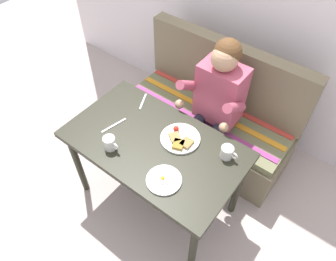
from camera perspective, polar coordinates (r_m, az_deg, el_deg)
ground_plane at (r=2.70m, az=-1.99°, el=-12.07°), size 8.00×8.00×0.00m
table at (r=2.16m, az=-2.43°, el=-3.63°), size 1.20×0.70×0.73m
couch at (r=2.82m, az=7.65°, el=2.17°), size 1.44×0.56×1.00m
person at (r=2.39m, az=8.47°, el=5.46°), size 0.45×0.61×1.21m
plate_breakfast at (r=2.10m, az=2.19°, el=-1.51°), size 0.27×0.27×0.05m
plate_eggs at (r=1.92m, az=-0.75°, el=-8.88°), size 0.22×0.22×0.04m
coffee_mug at (r=2.07m, az=-10.41°, el=-2.22°), size 0.12×0.08×0.09m
coffee_mug_second at (r=2.03m, az=10.61°, el=-3.86°), size 0.12×0.08×0.09m
fork at (r=2.37m, az=-4.53°, el=5.23°), size 0.08×0.16×0.00m
knife at (r=2.23m, az=-9.72°, el=0.92°), size 0.06×0.20×0.00m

